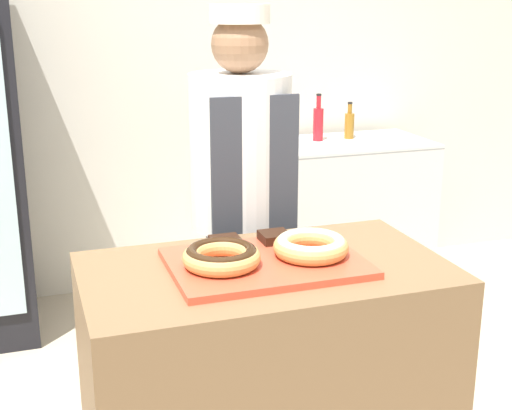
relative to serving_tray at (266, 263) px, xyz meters
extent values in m
cube|color=silver|center=(0.00, 2.13, 0.45)|extent=(8.00, 0.06, 2.70)
cube|color=brown|center=(0.00, 0.00, -0.45)|extent=(1.19, 0.68, 0.88)
cube|color=#D84C33|center=(0.00, 0.00, 0.00)|extent=(0.62, 0.44, 0.02)
torus|color=tan|center=(-0.15, -0.01, 0.04)|extent=(0.25, 0.25, 0.06)
torus|color=#331E0F|center=(-0.15, -0.01, 0.06)|extent=(0.22, 0.22, 0.04)
torus|color=tan|center=(0.15, -0.01, 0.04)|extent=(0.25, 0.25, 0.06)
torus|color=beige|center=(0.15, -0.01, 0.06)|extent=(0.22, 0.22, 0.04)
cube|color=black|center=(-0.09, 0.16, 0.03)|extent=(0.10, 0.10, 0.03)
cube|color=black|center=(0.09, 0.16, 0.03)|extent=(0.10, 0.10, 0.03)
cylinder|color=#4C4C51|center=(0.11, 0.64, -0.49)|extent=(0.29, 0.29, 0.82)
cylinder|color=white|center=(0.11, 0.64, 0.23)|extent=(0.41, 0.41, 0.62)
cube|color=#383D47|center=(0.11, 0.45, -0.17)|extent=(0.34, 0.02, 1.29)
sphere|color=#936B4C|center=(0.11, 0.64, 0.65)|extent=(0.22, 0.22, 0.22)
cylinder|color=white|center=(0.11, 0.64, 0.77)|extent=(0.23, 0.23, 0.07)
cube|color=silver|center=(1.15, 1.75, -0.45)|extent=(0.92, 0.57, 0.90)
cube|color=gray|center=(1.15, 1.75, -0.02)|extent=(0.92, 0.57, 0.01)
cylinder|color=red|center=(0.97, 1.83, 0.10)|extent=(0.06, 0.06, 0.19)
cylinder|color=red|center=(0.97, 1.83, 0.23)|extent=(0.03, 0.03, 0.08)
cylinder|color=black|center=(0.97, 1.83, 0.27)|extent=(0.03, 0.03, 0.01)
cylinder|color=#99661E|center=(1.17, 1.83, 0.08)|extent=(0.06, 0.06, 0.15)
cylinder|color=#99661E|center=(1.17, 1.83, 0.18)|extent=(0.03, 0.03, 0.06)
cylinder|color=black|center=(1.17, 1.83, 0.22)|extent=(0.03, 0.03, 0.01)
camera|label=1|loc=(-0.71, -2.03, 0.83)|focal=50.00mm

